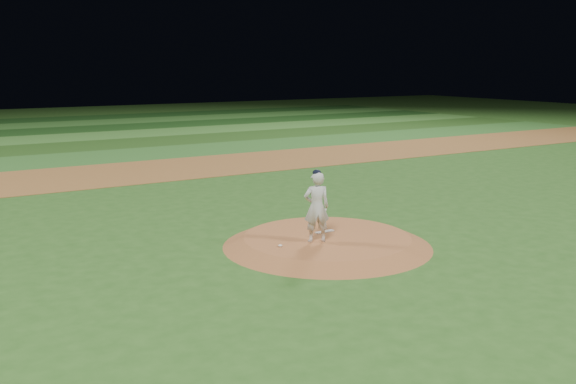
% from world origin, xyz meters
% --- Properties ---
extents(ground, '(120.00, 120.00, 0.00)m').
position_xyz_m(ground, '(0.00, 0.00, 0.00)').
color(ground, '#28571C').
rests_on(ground, ground).
extents(infield_dirt_band, '(70.00, 6.00, 0.02)m').
position_xyz_m(infield_dirt_band, '(0.00, 14.00, 0.01)').
color(infield_dirt_band, brown).
rests_on(infield_dirt_band, ground).
extents(outfield_stripe_0, '(70.00, 5.00, 0.02)m').
position_xyz_m(outfield_stripe_0, '(0.00, 19.50, 0.01)').
color(outfield_stripe_0, '#2E6926').
rests_on(outfield_stripe_0, ground).
extents(outfield_stripe_1, '(70.00, 5.00, 0.02)m').
position_xyz_m(outfield_stripe_1, '(0.00, 24.50, 0.01)').
color(outfield_stripe_1, '#224C18').
rests_on(outfield_stripe_1, ground).
extents(outfield_stripe_2, '(70.00, 5.00, 0.02)m').
position_xyz_m(outfield_stripe_2, '(0.00, 29.50, 0.01)').
color(outfield_stripe_2, '#3A7A2C').
rests_on(outfield_stripe_2, ground).
extents(outfield_stripe_3, '(70.00, 5.00, 0.02)m').
position_xyz_m(outfield_stripe_3, '(0.00, 34.50, 0.01)').
color(outfield_stripe_3, '#174014').
rests_on(outfield_stripe_3, ground).
extents(outfield_stripe_4, '(70.00, 5.00, 0.02)m').
position_xyz_m(outfield_stripe_4, '(0.00, 39.50, 0.01)').
color(outfield_stripe_4, '#316B27').
rests_on(outfield_stripe_4, ground).
extents(outfield_stripe_5, '(70.00, 5.00, 0.02)m').
position_xyz_m(outfield_stripe_5, '(0.00, 44.50, 0.01)').
color(outfield_stripe_5, '#164014').
rests_on(outfield_stripe_5, ground).
extents(pitchers_mound, '(5.50, 5.50, 0.25)m').
position_xyz_m(pitchers_mound, '(0.00, 0.00, 0.12)').
color(pitchers_mound, '#9F5C31').
rests_on(pitchers_mound, ground).
extents(pitching_rubber, '(0.57, 0.16, 0.03)m').
position_xyz_m(pitching_rubber, '(0.19, 0.40, 0.26)').
color(pitching_rubber, white).
rests_on(pitching_rubber, pitchers_mound).
extents(rosin_bag, '(0.11, 0.11, 0.06)m').
position_xyz_m(rosin_bag, '(-1.55, -0.20, 0.28)').
color(rosin_bag, white).
rests_on(rosin_bag, pitchers_mound).
extents(pitcher_on_mound, '(0.77, 0.63, 1.87)m').
position_xyz_m(pitcher_on_mound, '(-0.52, -0.27, 1.17)').
color(pitcher_on_mound, silver).
rests_on(pitcher_on_mound, pitchers_mound).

